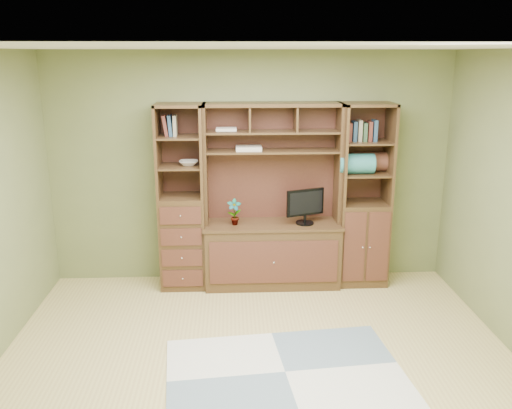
{
  "coord_description": "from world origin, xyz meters",
  "views": [
    {
      "loc": [
        -0.22,
        -4.01,
        2.56
      ],
      "look_at": [
        0.03,
        1.2,
        1.1
      ],
      "focal_mm": 38.0,
      "sensor_mm": 36.0,
      "label": 1
    }
  ],
  "objects_px": {
    "center_hutch": "(273,198)",
    "right_tower": "(364,196)",
    "monitor": "(305,200)",
    "left_tower": "(182,198)"
  },
  "relations": [
    {
      "from": "right_tower",
      "to": "left_tower",
      "type": "bearing_deg",
      "value": 180.0
    },
    {
      "from": "center_hutch",
      "to": "monitor",
      "type": "bearing_deg",
      "value": -5.57
    },
    {
      "from": "right_tower",
      "to": "monitor",
      "type": "height_order",
      "value": "right_tower"
    },
    {
      "from": "left_tower",
      "to": "monitor",
      "type": "bearing_deg",
      "value": -3.16
    },
    {
      "from": "right_tower",
      "to": "monitor",
      "type": "distance_m",
      "value": 0.67
    },
    {
      "from": "left_tower",
      "to": "monitor",
      "type": "height_order",
      "value": "left_tower"
    },
    {
      "from": "left_tower",
      "to": "monitor",
      "type": "xyz_separation_m",
      "value": [
        1.36,
        -0.07,
        -0.02
      ]
    },
    {
      "from": "left_tower",
      "to": "right_tower",
      "type": "distance_m",
      "value": 2.02
    },
    {
      "from": "center_hutch",
      "to": "right_tower",
      "type": "relative_size",
      "value": 1.0
    },
    {
      "from": "center_hutch",
      "to": "right_tower",
      "type": "bearing_deg",
      "value": 2.23
    }
  ]
}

